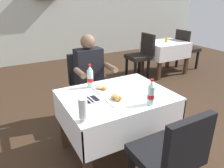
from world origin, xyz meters
The scene contains 16 objects.
ground_plane centered at (0.00, 0.00, 0.00)m, with size 11.00×11.00×0.00m, color #382619.
back_wall centered at (0.00, 4.37, 1.40)m, with size 11.00×0.12×2.79m, color silver.
main_dining_table centered at (-0.12, 0.07, 0.57)m, with size 1.14×0.88×0.74m.
chair_far_diner_seat centered at (-0.12, 0.90, 0.55)m, with size 0.44×0.50×0.97m.
chair_near_camera_side centered at (-0.12, -0.76, 0.55)m, with size 0.44×0.50×0.97m.
seated_diner_far centered at (-0.11, 0.79, 0.71)m, with size 0.50×0.46×1.26m.
plate_near_camera centered at (-0.19, -0.08, 0.76)m, with size 0.24×0.24×0.07m.
plate_far_diner centered at (-0.19, 0.23, 0.75)m, with size 0.22×0.22×0.05m.
beer_glass_left centered at (-0.63, -0.26, 0.85)m, with size 0.07×0.07×0.21m.
cola_bottle_primary centered at (-0.29, 0.38, 0.86)m, with size 0.07×0.07×0.27m.
cola_bottle_secondary centered at (0.05, -0.29, 0.85)m, with size 0.07×0.07×0.26m.
napkin_cutlery_set centered at (-0.43, 0.08, 0.75)m, with size 0.18×0.19×0.01m.
background_dining_table centered at (2.26, 1.95, 0.55)m, with size 0.93×0.73×0.74m.
background_chair_left centered at (1.59, 1.95, 0.55)m, with size 0.50×0.44×0.97m.
background_chair_right centered at (2.93, 1.95, 0.55)m, with size 0.50×0.44×0.97m.
background_table_tumbler centered at (2.26, 1.95, 0.80)m, with size 0.06×0.06×0.11m, color gold.
Camera 1 is at (-1.15, -1.71, 1.70)m, focal length 34.11 mm.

